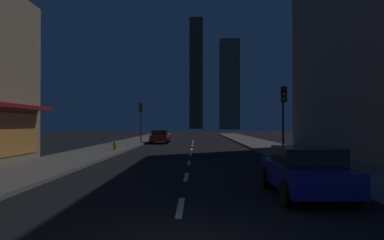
{
  "coord_description": "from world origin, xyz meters",
  "views": [
    {
      "loc": [
        0.41,
        -5.84,
        2.12
      ],
      "look_at": [
        0.0,
        27.05,
        2.5
      ],
      "focal_mm": 33.27,
      "sensor_mm": 36.0,
      "label": 1
    }
  ],
  "objects_px": {
    "street_lamp_right": "(366,24)",
    "car_parked_near": "(305,171)",
    "fire_hydrant_far_left": "(115,146)",
    "traffic_light_far_left": "(141,114)",
    "car_parked_far": "(160,137)",
    "traffic_light_near_right": "(284,106)"
  },
  "relations": [
    {
      "from": "car_parked_near",
      "to": "traffic_light_near_right",
      "type": "distance_m",
      "value": 10.76
    },
    {
      "from": "traffic_light_near_right",
      "to": "street_lamp_right",
      "type": "relative_size",
      "value": 0.64
    },
    {
      "from": "car_parked_near",
      "to": "fire_hydrant_far_left",
      "type": "xyz_separation_m",
      "value": [
        -9.5,
        16.85,
        -0.29
      ]
    },
    {
      "from": "traffic_light_far_left",
      "to": "street_lamp_right",
      "type": "distance_m",
      "value": 29.35
    },
    {
      "from": "fire_hydrant_far_left",
      "to": "traffic_light_far_left",
      "type": "xyz_separation_m",
      "value": [
        0.4,
        10.3,
        2.74
      ]
    },
    {
      "from": "traffic_light_far_left",
      "to": "street_lamp_right",
      "type": "xyz_separation_m",
      "value": [
        10.88,
        -27.19,
        1.87
      ]
    },
    {
      "from": "fire_hydrant_far_left",
      "to": "car_parked_near",
      "type": "bearing_deg",
      "value": -60.59
    },
    {
      "from": "car_parked_far",
      "to": "traffic_light_far_left",
      "type": "relative_size",
      "value": 1.01
    },
    {
      "from": "fire_hydrant_far_left",
      "to": "traffic_light_far_left",
      "type": "bearing_deg",
      "value": 87.78
    },
    {
      "from": "car_parked_near",
      "to": "street_lamp_right",
      "type": "xyz_separation_m",
      "value": [
        1.78,
        -0.03,
        4.33
      ]
    },
    {
      "from": "traffic_light_far_left",
      "to": "car_parked_far",
      "type": "bearing_deg",
      "value": 37.14
    },
    {
      "from": "traffic_light_near_right",
      "to": "traffic_light_far_left",
      "type": "height_order",
      "value": "same"
    },
    {
      "from": "traffic_light_near_right",
      "to": "street_lamp_right",
      "type": "height_order",
      "value": "street_lamp_right"
    },
    {
      "from": "traffic_light_near_right",
      "to": "car_parked_far",
      "type": "bearing_deg",
      "value": 116.45
    },
    {
      "from": "car_parked_far",
      "to": "street_lamp_right",
      "type": "bearing_deg",
      "value": -72.59
    },
    {
      "from": "street_lamp_right",
      "to": "car_parked_near",
      "type": "bearing_deg",
      "value": 178.9
    },
    {
      "from": "traffic_light_near_right",
      "to": "car_parked_near",
      "type": "bearing_deg",
      "value": -100.45
    },
    {
      "from": "traffic_light_far_left",
      "to": "traffic_light_near_right",
      "type": "bearing_deg",
      "value": -56.86
    },
    {
      "from": "car_parked_far",
      "to": "fire_hydrant_far_left",
      "type": "bearing_deg",
      "value": -101.08
    },
    {
      "from": "car_parked_near",
      "to": "traffic_light_far_left",
      "type": "xyz_separation_m",
      "value": [
        -9.1,
        27.16,
        2.45
      ]
    },
    {
      "from": "car_parked_near",
      "to": "car_parked_far",
      "type": "height_order",
      "value": "same"
    },
    {
      "from": "fire_hydrant_far_left",
      "to": "street_lamp_right",
      "type": "height_order",
      "value": "street_lamp_right"
    }
  ]
}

